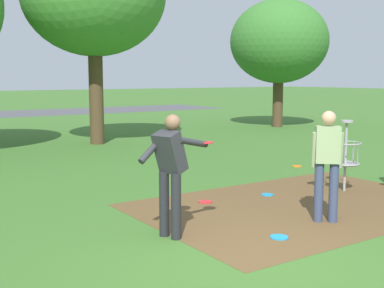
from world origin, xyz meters
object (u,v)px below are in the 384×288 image
object	(u,v)px
player_throwing	(171,167)
player_foreground_watching	(327,160)
frisbee_scattered_a	(267,195)
frisbee_scattered_b	(348,165)
tree_mid_left	(279,42)
frisbee_mid_grass	(279,237)
disc_golf_basket	(343,153)
frisbee_by_tee	(297,166)
frisbee_far_right	(205,202)

from	to	relation	value
player_throwing	player_foreground_watching	bearing A→B (deg)	-15.82
player_foreground_watching	frisbee_scattered_a	bearing A→B (deg)	76.08
frisbee_scattered_b	tree_mid_left	world-z (taller)	tree_mid_left
player_foreground_watching	frisbee_mid_grass	bearing A→B (deg)	-170.45
frisbee_mid_grass	tree_mid_left	bearing A→B (deg)	46.91
frisbee_mid_grass	frisbee_scattered_b	xyz separation A→B (m)	(5.45, 3.29, 0.00)
player_foreground_watching	frisbee_scattered_a	distance (m)	2.10
disc_golf_basket	player_foreground_watching	world-z (taller)	player_foreground_watching
player_throwing	tree_mid_left	world-z (taller)	tree_mid_left
frisbee_by_tee	frisbee_scattered_a	bearing A→B (deg)	-144.88
player_foreground_watching	frisbee_far_right	bearing A→B (deg)	112.64
disc_golf_basket	player_throwing	world-z (taller)	player_throwing
disc_golf_basket	frisbee_far_right	xyz separation A→B (m)	(-2.71, 0.76, -0.74)
frisbee_by_tee	frisbee_scattered_b	xyz separation A→B (m)	(1.15, -0.62, 0.00)
disc_golf_basket	frisbee_scattered_b	bearing A→B (deg)	37.15
disc_golf_basket	frisbee_by_tee	bearing A→B (deg)	62.54
player_foreground_watching	tree_mid_left	xyz separation A→B (m)	(9.75, 11.45, 2.76)
frisbee_scattered_a	frisbee_mid_grass	bearing A→B (deg)	-128.47
player_throwing	frisbee_scattered_a	xyz separation A→B (m)	(2.81, 1.14, -0.98)
frisbee_mid_grass	frisbee_scattered_a	world-z (taller)	same
frisbee_far_right	tree_mid_left	bearing A→B (deg)	41.72
frisbee_scattered_a	frisbee_scattered_b	bearing A→B (deg)	18.39
frisbee_by_tee	frisbee_far_right	size ratio (longest dim) A/B	0.96
frisbee_by_tee	frisbee_far_right	bearing A→B (deg)	-156.90
frisbee_scattered_b	tree_mid_left	xyz separation A→B (m)	(5.45, 8.36, 3.72)
player_throwing	frisbee_far_right	size ratio (longest dim) A/B	6.87
frisbee_scattered_a	tree_mid_left	size ratio (longest dim) A/B	0.04
disc_golf_basket	player_throwing	size ratio (longest dim) A/B	0.81
player_throwing	frisbee_scattered_b	bearing A→B (deg)	19.96
disc_golf_basket	frisbee_mid_grass	bearing A→B (deg)	-154.41
disc_golf_basket	player_foreground_watching	distance (m)	2.27
frisbee_mid_grass	frisbee_scattered_b	bearing A→B (deg)	31.09
player_foreground_watching	disc_golf_basket	bearing A→B (deg)	33.75
frisbee_by_tee	tree_mid_left	size ratio (longest dim) A/B	0.04
disc_golf_basket	frisbee_by_tee	distance (m)	2.87
player_throwing	frisbee_scattered_b	xyz separation A→B (m)	(6.67, 2.42, -0.98)
frisbee_by_tee	frisbee_scattered_b	world-z (taller)	same
player_throwing	tree_mid_left	bearing A→B (deg)	41.67
frisbee_far_right	frisbee_by_tee	bearing A→B (deg)	23.10
player_throwing	frisbee_mid_grass	size ratio (longest dim) A/B	6.76
player_foreground_watching	frisbee_scattered_b	bearing A→B (deg)	35.70
frisbee_by_tee	tree_mid_left	xyz separation A→B (m)	(6.60, 7.74, 3.72)
frisbee_mid_grass	disc_golf_basket	bearing A→B (deg)	25.59
frisbee_scattered_a	player_foreground_watching	bearing A→B (deg)	-103.92
frisbee_scattered_a	tree_mid_left	xyz separation A→B (m)	(9.30, 9.64, 3.72)
frisbee_by_tee	frisbee_scattered_b	bearing A→B (deg)	-28.32
frisbee_mid_grass	frisbee_scattered_a	bearing A→B (deg)	51.53
player_foreground_watching	tree_mid_left	distance (m)	15.29
frisbee_by_tee	tree_mid_left	distance (m)	10.83
frisbee_mid_grass	frisbee_scattered_a	xyz separation A→B (m)	(1.59, 2.00, 0.00)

